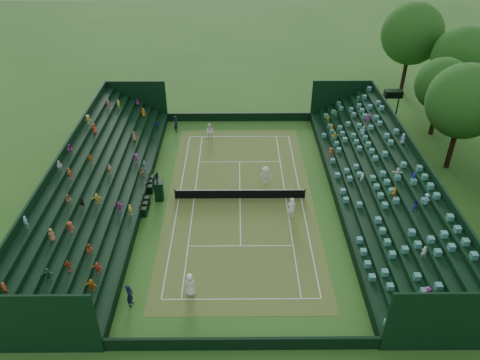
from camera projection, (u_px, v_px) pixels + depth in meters
The scene contains 19 objects.
ground at pixel (240, 199), 41.94m from camera, with size 160.00×160.00×0.00m, color #285E1D.
court_surface at pixel (240, 199), 41.93m from camera, with size 12.97×26.77×0.01m, color #3B7125.
perimeter_wall_north at pixel (239, 117), 54.96m from camera, with size 17.17×0.20×1.00m, color black.
perimeter_wall_south at pixel (242, 344), 28.36m from camera, with size 17.17×0.20×1.00m, color black.
perimeter_wall_east at pixel (335, 194), 41.71m from camera, with size 0.20×31.77×1.00m, color black.
perimeter_wall_west at pixel (145, 194), 41.61m from camera, with size 0.20×31.77×1.00m, color black.
north_grandstand at pixel (384, 184), 41.17m from camera, with size 6.60×32.00×4.90m.
south_grandstand at pixel (96, 185), 41.01m from camera, with size 6.60×32.00×4.90m.
tennis_net at pixel (240, 194), 41.65m from camera, with size 11.67×0.10×1.06m.
scoreboard_tower at pixel (393, 95), 53.72m from camera, with size 2.00×1.00×3.70m.
tree_row at pixel (464, 80), 47.46m from camera, with size 12.02×38.25×11.59m.
umpire_chair at pixel (158, 188), 41.13m from camera, with size 0.91×0.91×2.86m.
courtside_chairs at pixel (148, 195), 41.70m from camera, with size 0.53×5.50×1.15m.
player_near_west at pixel (190, 285), 31.89m from camera, with size 0.89×0.58×1.82m, color white.
player_near_east at pixel (291, 208), 39.05m from camera, with size 0.74×0.48×2.02m, color white.
player_far_west at pixel (210, 132), 50.76m from camera, with size 0.93×0.73×1.92m, color white.
player_far_east at pixel (266, 175), 43.53m from camera, with size 1.17×0.67×1.81m, color white.
line_judge_north at pixel (176, 124), 52.32m from camera, with size 0.70×0.46×1.93m, color black.
line_judge_south at pixel (130, 295), 31.10m from camera, with size 0.65×0.43×1.79m, color black.
Camera 1 is at (-0.26, -34.19, 24.34)m, focal length 35.00 mm.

